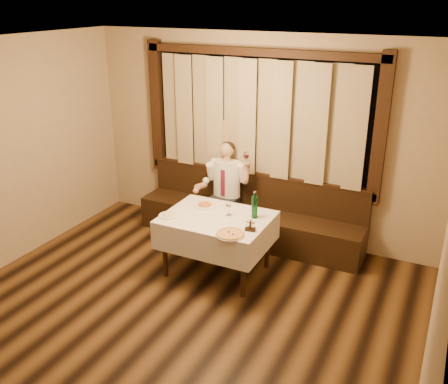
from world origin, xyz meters
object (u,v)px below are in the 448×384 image
at_px(banquette, 250,218).
at_px(seated_man, 225,184).
at_px(pasta_cream, 168,213).
at_px(dining_table, 217,224).
at_px(pizza, 230,234).
at_px(cruet_caddy, 250,227).
at_px(green_bottle, 255,207).
at_px(pasta_red, 205,203).

bearing_deg(banquette, seated_man, -165.62).
distance_m(pasta_cream, seated_man, 1.19).
distance_m(banquette, dining_table, 1.08).
bearing_deg(pasta_cream, seated_man, 81.09).
bearing_deg(pizza, banquette, 104.39).
relative_size(dining_table, cruet_caddy, 10.05).
bearing_deg(pasta_cream, pizza, -8.79).
xyz_separation_m(pizza, seated_man, (-0.71, 1.31, 0.03)).
bearing_deg(dining_table, pizza, -46.54).
distance_m(green_bottle, cruet_caddy, 0.37).
height_order(banquette, green_bottle, green_bottle).
relative_size(pizza, pasta_red, 1.19).
bearing_deg(pasta_cream, dining_table, 24.58).
height_order(pasta_cream, seated_man, seated_man).
xyz_separation_m(banquette, pasta_cream, (-0.53, -1.27, 0.48)).
distance_m(pizza, pasta_red, 0.87).
bearing_deg(dining_table, pasta_red, 142.02).
distance_m(dining_table, pasta_red, 0.38).
relative_size(banquette, green_bottle, 9.56).
bearing_deg(cruet_caddy, banquette, 102.59).
bearing_deg(seated_man, dining_table, -69.72).
relative_size(green_bottle, cruet_caddy, 2.65).
bearing_deg(cruet_caddy, pizza, -138.68).
height_order(dining_table, cruet_caddy, cruet_caddy).
xyz_separation_m(green_bottle, cruet_caddy, (0.10, -0.35, -0.10)).
height_order(pasta_red, green_bottle, green_bottle).
bearing_deg(green_bottle, banquette, 116.08).
xyz_separation_m(banquette, pasta_red, (-0.27, -0.81, 0.48)).
bearing_deg(banquette, pasta_red, -108.65).
relative_size(cruet_caddy, seated_man, 0.09).
relative_size(pizza, pasta_cream, 1.42).
bearing_deg(pizza, pasta_cream, 171.21).
relative_size(pasta_red, green_bottle, 0.83).
bearing_deg(cruet_caddy, pasta_red, 142.84).
distance_m(banquette, cruet_caddy, 1.40).
relative_size(pasta_red, seated_man, 0.20).
distance_m(dining_table, pizza, 0.54).
bearing_deg(dining_table, green_bottle, 21.71).
xyz_separation_m(dining_table, pasta_cream, (-0.53, -0.24, 0.14)).
height_order(green_bottle, seated_man, seated_man).
bearing_deg(pizza, green_bottle, 83.83).
height_order(dining_table, pizza, pizza).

